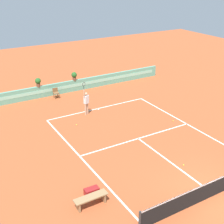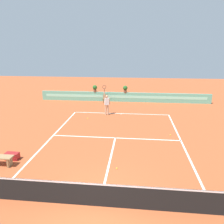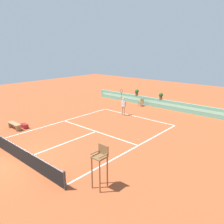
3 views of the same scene
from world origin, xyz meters
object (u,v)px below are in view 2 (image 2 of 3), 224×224
(potted_plant_centre, at_px, (125,89))
(tennis_ball_by_sideline, at_px, (117,168))
(ball_kid_chair, at_px, (105,98))
(tennis_player, at_px, (107,103))
(potted_plant_left, at_px, (95,88))
(gear_bag, at_px, (12,156))
(tennis_ball_near_baseline, at_px, (88,118))
(tennis_ball_mid_court, at_px, (170,135))

(potted_plant_centre, bearing_deg, tennis_ball_by_sideline, -88.80)
(ball_kid_chair, bearing_deg, tennis_player, -80.36)
(tennis_ball_by_sideline, height_order, potted_plant_centre, potted_plant_centre)
(potted_plant_left, distance_m, potted_plant_centre, 3.25)
(ball_kid_chair, xyz_separation_m, tennis_player, (0.73, -4.29, 0.57))
(tennis_player, xyz_separation_m, tennis_ball_by_sideline, (1.61, -8.73, -1.02))
(gear_bag, xyz_separation_m, tennis_ball_near_baseline, (2.46, 7.10, -0.15))
(gear_bag, distance_m, tennis_player, 9.23)
(tennis_ball_by_sideline, relative_size, potted_plant_left, 0.09)
(potted_plant_centre, bearing_deg, potted_plant_left, 180.00)
(gear_bag, relative_size, tennis_ball_by_sideline, 10.29)
(tennis_ball_by_sideline, bearing_deg, ball_kid_chair, 100.20)
(tennis_ball_near_baseline, height_order, tennis_ball_mid_court, same)
(potted_plant_centre, bearing_deg, ball_kid_chair, -160.37)
(tennis_ball_near_baseline, distance_m, tennis_ball_mid_court, 6.83)
(tennis_ball_near_baseline, distance_m, potted_plant_left, 6.44)
(tennis_ball_mid_court, relative_size, potted_plant_centre, 0.09)
(ball_kid_chair, relative_size, tennis_ball_near_baseline, 12.50)
(tennis_ball_near_baseline, relative_size, potted_plant_centre, 0.09)
(tennis_ball_near_baseline, xyz_separation_m, potted_plant_centre, (2.73, 6.27, 1.38))
(potted_plant_centre, bearing_deg, gear_bag, -111.20)
(tennis_player, distance_m, tennis_ball_by_sideline, 8.93)
(tennis_ball_by_sideline, bearing_deg, gear_bag, 175.99)
(tennis_ball_mid_court, bearing_deg, potted_plant_left, 126.06)
(tennis_ball_mid_court, bearing_deg, tennis_ball_near_baseline, 154.68)
(gear_bag, distance_m, potted_plant_left, 13.56)
(ball_kid_chair, height_order, tennis_ball_mid_court, ball_kid_chair)
(ball_kid_chair, distance_m, potted_plant_left, 1.68)
(tennis_player, bearing_deg, gear_bag, -114.82)
(tennis_ball_by_sideline, bearing_deg, tennis_ball_mid_court, 55.30)
(tennis_ball_by_sideline, bearing_deg, tennis_ball_near_baseline, 111.96)
(tennis_ball_mid_court, bearing_deg, tennis_player, 138.84)
(potted_plant_left, bearing_deg, ball_kid_chair, -31.51)
(tennis_player, distance_m, tennis_ball_mid_court, 6.42)
(tennis_ball_mid_court, bearing_deg, gear_bag, -154.18)
(tennis_ball_near_baseline, xyz_separation_m, tennis_ball_by_sideline, (3.01, -7.48, 0.00))
(ball_kid_chair, height_order, tennis_player, tennis_player)
(tennis_ball_near_baseline, height_order, tennis_ball_by_sideline, same)
(gear_bag, bearing_deg, tennis_ball_near_baseline, 70.90)
(ball_kid_chair, relative_size, potted_plant_left, 1.17)
(potted_plant_left, xyz_separation_m, potted_plant_centre, (3.25, 0.00, 0.00))
(gear_bag, height_order, potted_plant_left, potted_plant_left)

